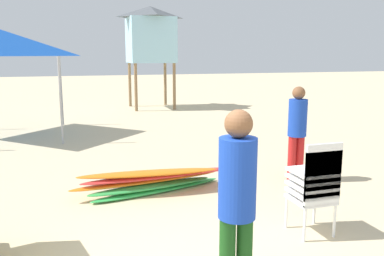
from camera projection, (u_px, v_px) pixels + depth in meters
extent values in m
cube|color=white|center=(311.00, 199.00, 5.03)|extent=(0.48, 0.48, 0.04)
cube|color=white|center=(322.00, 189.00, 4.78)|extent=(0.48, 0.04, 0.40)
cube|color=white|center=(311.00, 192.00, 5.01)|extent=(0.48, 0.48, 0.04)
cube|color=white|center=(323.00, 182.00, 4.77)|extent=(0.48, 0.04, 0.40)
cube|color=white|center=(311.00, 185.00, 4.99)|extent=(0.48, 0.48, 0.04)
cube|color=white|center=(323.00, 175.00, 4.75)|extent=(0.48, 0.04, 0.40)
cube|color=white|center=(312.00, 178.00, 4.98)|extent=(0.48, 0.48, 0.04)
cube|color=white|center=(324.00, 168.00, 4.74)|extent=(0.48, 0.04, 0.40)
cube|color=white|center=(312.00, 171.00, 4.96)|extent=(0.48, 0.48, 0.04)
cube|color=white|center=(324.00, 160.00, 4.72)|extent=(0.48, 0.04, 0.40)
cylinder|color=white|center=(314.00, 209.00, 5.33)|extent=(0.04, 0.04, 0.42)
cylinder|color=white|center=(286.00, 212.00, 5.20)|extent=(0.04, 0.04, 0.42)
cylinder|color=white|center=(334.00, 221.00, 4.93)|extent=(0.04, 0.04, 0.42)
cylinder|color=white|center=(305.00, 225.00, 4.81)|extent=(0.04, 0.04, 0.42)
ellipsoid|color=green|center=(159.00, 189.00, 6.60)|extent=(2.29, 0.81, 0.08)
ellipsoid|color=green|center=(151.00, 186.00, 6.51)|extent=(2.11, 0.62, 0.08)
ellipsoid|color=orange|center=(148.00, 180.00, 6.55)|extent=(2.54, 0.58, 0.08)
ellipsoid|color=red|center=(160.00, 176.00, 6.54)|extent=(2.56, 0.44, 0.08)
ellipsoid|color=orange|center=(148.00, 173.00, 6.40)|extent=(2.27, 0.48, 0.08)
cylinder|color=red|center=(292.00, 159.00, 7.08)|extent=(0.14, 0.14, 0.82)
cylinder|color=red|center=(300.00, 158.00, 7.13)|extent=(0.14, 0.14, 0.82)
cylinder|color=#193FB2|center=(298.00, 118.00, 6.97)|extent=(0.32, 0.32, 0.65)
sphere|color=brown|center=(299.00, 93.00, 6.90)|extent=(0.22, 0.22, 0.22)
cylinder|color=#193FB2|center=(237.00, 178.00, 3.34)|extent=(0.32, 0.32, 0.69)
sphere|color=brown|center=(239.00, 124.00, 3.26)|extent=(0.23, 0.23, 0.23)
cylinder|color=#B2B2B7|center=(61.00, 101.00, 9.91)|extent=(0.05, 0.05, 2.18)
cylinder|color=#B2B2B7|center=(61.00, 91.00, 12.60)|extent=(0.05, 0.05, 2.18)
pyramid|color=#144CB2|center=(1.00, 43.00, 10.58)|extent=(2.86, 2.86, 0.69)
cylinder|color=olive|center=(136.00, 87.00, 15.78)|extent=(0.12, 0.12, 1.87)
cylinder|color=olive|center=(174.00, 86.00, 16.24)|extent=(0.12, 0.12, 1.87)
cylinder|color=olive|center=(130.00, 85.00, 17.24)|extent=(0.12, 0.12, 1.87)
cylinder|color=olive|center=(165.00, 84.00, 17.70)|extent=(0.12, 0.12, 1.87)
cube|color=#A3D9EF|center=(151.00, 40.00, 16.41)|extent=(1.80, 1.80, 1.80)
pyramid|color=#4C5156|center=(150.00, 12.00, 16.20)|extent=(1.98, 1.98, 0.45)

